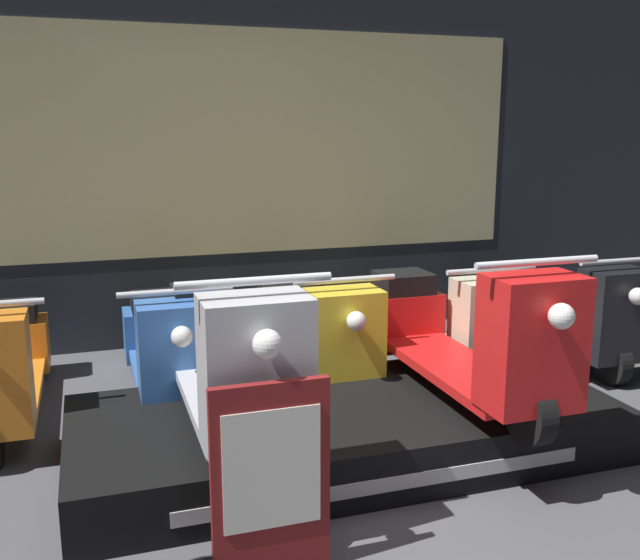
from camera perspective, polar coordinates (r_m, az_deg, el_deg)
The scene contains 11 objects.
ground_plane at distance 3.11m, azimuth 9.69°, elevation -20.35°, with size 30.00×30.00×0.00m, color #4C4C51.
shop_wall_back at distance 5.64m, azimuth -5.23°, elevation 11.35°, with size 7.75×0.09×3.20m.
display_platform at distance 3.77m, azimuth 2.04°, elevation -11.83°, with size 2.75×1.18×0.27m.
scooter_display_left at distance 3.41m, azimuth -7.52°, elevation -6.26°, with size 0.60×1.76×0.84m.
scooter_display_right at distance 3.82m, azimuth 11.10°, elevation -4.38°, with size 0.60×1.76×0.84m.
scooter_backrow_0 at distance 4.54m, azimuth -24.13°, elevation -6.19°, with size 0.60×1.76×0.84m.
scooter_backrow_1 at distance 4.52m, azimuth -12.18°, elevation -5.43°, with size 0.60×1.76×0.84m.
scooter_backrow_2 at distance 4.70m, azimuth -0.71°, elevation -4.48°, with size 0.60×1.76×0.84m.
scooter_backrow_3 at distance 5.05m, azimuth 9.52°, elevation -3.47°, with size 0.60×1.76×0.84m.
scooter_backrow_4 at distance 5.54m, azimuth 18.17°, elevation -2.53°, with size 0.60×1.76×0.84m.
price_sign_board at distance 2.73m, azimuth -3.93°, elevation -15.74°, with size 0.45×0.04×0.77m.
Camera 1 is at (-1.28, -2.31, 1.66)m, focal length 40.00 mm.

